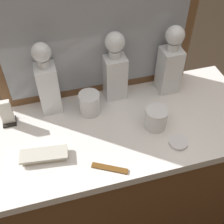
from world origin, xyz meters
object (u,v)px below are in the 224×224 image
object	(u,v)px
tortoiseshell_comb	(110,168)
napkin_holder	(7,114)
crystal_decanter_far_left	(115,72)
crystal_tumbler_center	(90,104)
silver_brush_rear	(44,155)
crystal_decanter_far_right	(48,85)
crystal_tumbler_rear	(156,119)
porcelain_dish	(178,143)
crystal_decanter_front	(170,66)

from	to	relation	value
tortoiseshell_comb	napkin_holder	xyz separation A→B (m)	(-0.32, 0.30, 0.04)
tortoiseshell_comb	napkin_holder	size ratio (longest dim) A/B	1.08
crystal_decanter_far_left	crystal_tumbler_center	xyz separation A→B (m)	(-0.12, -0.08, -0.08)
silver_brush_rear	napkin_holder	xyz separation A→B (m)	(-0.11, 0.20, 0.03)
crystal_decanter_far_right	napkin_holder	xyz separation A→B (m)	(-0.17, -0.04, -0.08)
crystal_tumbler_rear	napkin_holder	world-z (taller)	napkin_holder
crystal_tumbler_rear	porcelain_dish	size ratio (longest dim) A/B	1.24
porcelain_dish	crystal_tumbler_center	bearing A→B (deg)	138.08
crystal_decanter_front	silver_brush_rear	size ratio (longest dim) A/B	1.76
crystal_decanter_front	silver_brush_rear	bearing A→B (deg)	-157.53
crystal_decanter_far_left	tortoiseshell_comb	xyz separation A→B (m)	(-0.12, -0.36, -0.11)
crystal_tumbler_center	crystal_tumbler_rear	size ratio (longest dim) A/B	1.09
silver_brush_rear	crystal_tumbler_center	bearing A→B (deg)	41.18
crystal_decanter_front	crystal_tumbler_rear	world-z (taller)	crystal_decanter_front
crystal_tumbler_center	napkin_holder	xyz separation A→B (m)	(-0.31, 0.02, 0.01)
crystal_decanter_far_right	napkin_holder	distance (m)	0.19
crystal_tumbler_center	silver_brush_rear	distance (m)	0.27
napkin_holder	crystal_tumbler_center	bearing A→B (deg)	-4.55
porcelain_dish	napkin_holder	bearing A→B (deg)	155.29
crystal_decanter_far_right	crystal_tumbler_rear	world-z (taller)	crystal_decanter_far_right
crystal_tumbler_rear	tortoiseshell_comb	world-z (taller)	crystal_tumbler_rear
crystal_decanter_far_left	tortoiseshell_comb	world-z (taller)	crystal_decanter_far_left
silver_brush_rear	porcelain_dish	bearing A→B (deg)	-8.16
crystal_tumbler_center	silver_brush_rear	xyz separation A→B (m)	(-0.20, -0.18, -0.03)
crystal_decanter_far_left	crystal_tumbler_center	world-z (taller)	crystal_decanter_far_left
porcelain_dish	napkin_holder	size ratio (longest dim) A/B	0.61
crystal_decanter_far_left	crystal_tumbler_center	bearing A→B (deg)	-148.30
crystal_tumbler_center	napkin_holder	size ratio (longest dim) A/B	0.83
crystal_tumbler_center	crystal_tumbler_rear	distance (m)	0.26
crystal_decanter_far_right	tortoiseshell_comb	world-z (taller)	crystal_decanter_far_right
crystal_tumbler_center	crystal_tumbler_rear	world-z (taller)	crystal_tumbler_center
napkin_holder	crystal_decanter_far_right	bearing A→B (deg)	11.94
silver_brush_rear	tortoiseshell_comb	size ratio (longest dim) A/B	1.43
crystal_decanter_far_left	tortoiseshell_comb	size ratio (longest dim) A/B	2.46
tortoiseshell_comb	crystal_decanter_front	bearing A→B (deg)	44.02
crystal_decanter_far_right	porcelain_dish	distance (m)	0.53
crystal_decanter_far_right	tortoiseshell_comb	size ratio (longest dim) A/B	2.55
crystal_decanter_far_right	porcelain_dish	world-z (taller)	crystal_decanter_far_right
crystal_decanter_far_left	silver_brush_rear	bearing A→B (deg)	-142.13
crystal_tumbler_rear	silver_brush_rear	world-z (taller)	crystal_tumbler_rear
silver_brush_rear	crystal_decanter_front	bearing A→B (deg)	22.47
crystal_decanter_far_left	napkin_holder	size ratio (longest dim) A/B	2.66
crystal_decanter_far_right	silver_brush_rear	world-z (taller)	crystal_decanter_far_right
crystal_decanter_far_right	crystal_tumbler_rear	bearing A→B (deg)	-28.64
crystal_decanter_far_right	crystal_tumbler_center	world-z (taller)	crystal_decanter_far_right
crystal_tumbler_rear	tortoiseshell_comb	distance (m)	0.26
porcelain_dish	napkin_holder	xyz separation A→B (m)	(-0.58, 0.27, 0.04)
crystal_decanter_front	silver_brush_rear	distance (m)	0.60
silver_brush_rear	tortoiseshell_comb	xyz separation A→B (m)	(0.21, -0.10, -0.01)
crystal_decanter_far_left	crystal_decanter_far_right	xyz separation A→B (m)	(-0.26, -0.01, 0.01)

